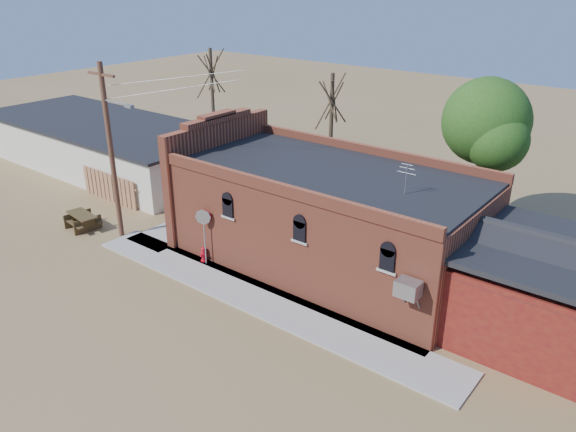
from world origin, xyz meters
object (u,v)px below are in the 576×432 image
Objects in this scene: trash_barrel at (222,213)px; utility_pole at (111,149)px; stop_sign at (204,222)px; fire_hydrant at (204,254)px; brick_bar at (322,215)px; picnic_table at (83,219)px.

utility_pole is at bearing -121.59° from trash_barrel.
utility_pole is 6.37m from stop_sign.
trash_barrel is at bearing 131.28° from fire_hydrant.
brick_bar is 19.50× the size of trash_barrel.
trash_barrel is (2.84, 4.63, -4.27)m from utility_pole.
picnic_table is at bearing -163.46° from fire_hydrant.
utility_pole is 12.02× the size of fire_hydrant.
picnic_table is (-8.03, -1.30, 0.10)m from fire_hydrant.
utility_pole reaches higher than fire_hydrant.
brick_bar is 5.87× the size of stop_sign.
fire_hydrant is at bearing -138.87° from brick_bar.
brick_bar is at bearing 39.34° from stop_sign.
stop_sign is 1.27× the size of picnic_table.
fire_hydrant is 8.14m from picnic_table.
brick_bar is 1.82× the size of utility_pole.
trash_barrel is at bearing 177.27° from brick_bar.
trash_barrel is at bearing 58.41° from utility_pole.
trash_barrel is (-2.71, 4.03, 0.05)m from fire_hydrant.
stop_sign is at bearing 4.82° from utility_pole.
picnic_table is (-8.29, -1.19, -1.68)m from stop_sign.
trash_barrel is at bearing 121.26° from stop_sign.
fire_hydrant is 0.34× the size of picnic_table.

